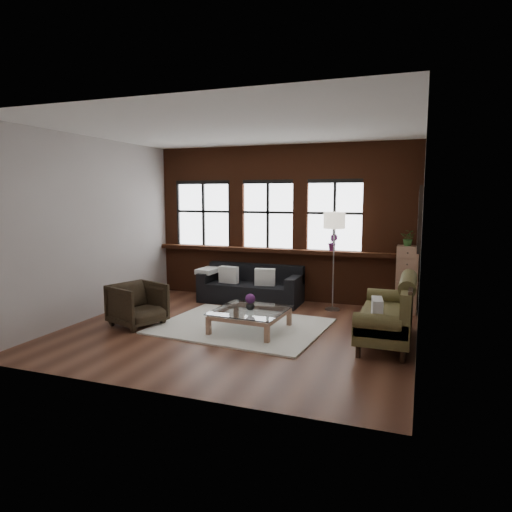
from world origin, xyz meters
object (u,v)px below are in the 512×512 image
(armchair, at_px, (138,304))
(floor_lamp, at_px, (334,258))
(vase, at_px, (250,305))
(dark_sofa, at_px, (251,284))
(drawer_chest, at_px, (407,279))
(coffee_table, at_px, (250,321))
(vintage_settee, at_px, (386,309))

(armchair, height_order, floor_lamp, floor_lamp)
(vase, xyz_separation_m, floor_lamp, (0.99, 1.83, 0.58))
(armchair, bearing_deg, dark_sofa, -9.09)
(armchair, height_order, drawer_chest, drawer_chest)
(vase, bearing_deg, armchair, -170.17)
(coffee_table, relative_size, vase, 7.47)
(coffee_table, xyz_separation_m, drawer_chest, (2.31, 2.12, 0.45))
(vintage_settee, relative_size, vase, 12.82)
(dark_sofa, height_order, vintage_settee, vintage_settee)
(vintage_settee, xyz_separation_m, armchair, (-3.99, -0.53, -0.14))
(dark_sofa, xyz_separation_m, armchair, (-1.20, -2.21, -0.01))
(vintage_settee, height_order, coffee_table, vintage_settee)
(vintage_settee, height_order, drawer_chest, drawer_chest)
(vase, relative_size, drawer_chest, 0.12)
(coffee_table, bearing_deg, vase, -90.00)
(floor_lamp, bearing_deg, vintage_settee, -56.14)
(drawer_chest, bearing_deg, vase, -137.57)
(dark_sofa, height_order, coffee_table, dark_sofa)
(dark_sofa, xyz_separation_m, coffee_table, (0.71, -1.88, -0.20))
(vintage_settee, height_order, floor_lamp, floor_lamp)
(drawer_chest, xyz_separation_m, floor_lamp, (-1.32, -0.29, 0.38))
(coffee_table, height_order, vase, vase)
(coffee_table, distance_m, drawer_chest, 3.17)
(vase, distance_m, drawer_chest, 3.14)
(floor_lamp, bearing_deg, armchair, -143.27)
(drawer_chest, relative_size, floor_lamp, 0.62)
(dark_sofa, relative_size, vintage_settee, 1.09)
(armchair, bearing_deg, drawer_chest, -40.58)
(dark_sofa, bearing_deg, vase, -69.45)
(drawer_chest, bearing_deg, armchair, -149.89)
(vintage_settee, bearing_deg, dark_sofa, 148.89)
(vase, bearing_deg, vintage_settee, 5.45)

